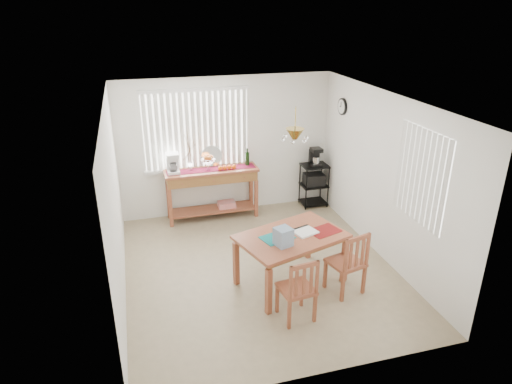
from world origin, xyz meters
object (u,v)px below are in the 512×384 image
object	(u,v)px
wire_cart	(314,181)
chair_right	(348,263)
sideboard	(212,182)
dining_table	(291,241)
cart_items	(315,157)
chair_left	(298,289)

from	to	relation	value
wire_cart	chair_right	size ratio (longest dim) A/B	0.89
sideboard	dining_table	xyz separation A→B (m)	(0.67, -2.47, -0.03)
sideboard	cart_items	world-z (taller)	cart_items
cart_items	chair_right	world-z (taller)	cart_items
wire_cart	dining_table	bearing A→B (deg)	-118.95
chair_left	dining_table	bearing A→B (deg)	76.66
wire_cart	dining_table	distance (m)	2.84
dining_table	sideboard	bearing A→B (deg)	105.15
dining_table	chair_right	xyz separation A→B (m)	(0.68, -0.43, -0.22)
chair_right	dining_table	bearing A→B (deg)	147.95
wire_cart	chair_left	world-z (taller)	chair_left
wire_cart	dining_table	world-z (taller)	wire_cart
sideboard	wire_cart	world-z (taller)	sideboard
cart_items	wire_cart	bearing A→B (deg)	-90.00
wire_cart	chair_right	distance (m)	2.99
chair_left	chair_right	bearing A→B (deg)	23.06
cart_items	chair_left	size ratio (longest dim) A/B	0.38
wire_cart	chair_left	size ratio (longest dim) A/B	0.93
chair_left	sideboard	bearing A→B (deg)	98.33
cart_items	dining_table	xyz separation A→B (m)	(-1.37, -2.49, -0.32)
cart_items	chair_right	distance (m)	3.04
sideboard	chair_left	size ratio (longest dim) A/B	1.87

